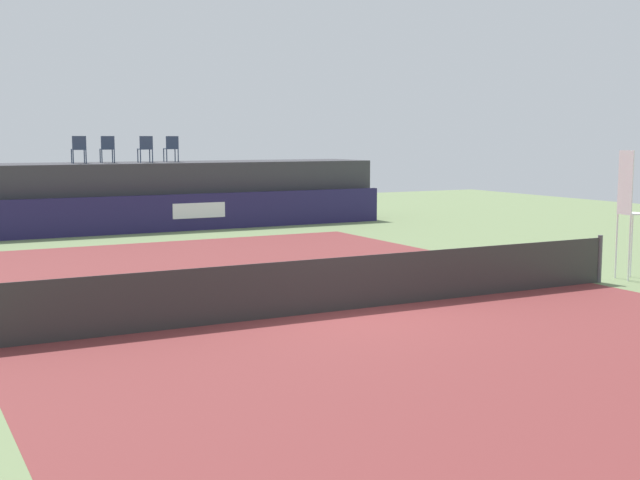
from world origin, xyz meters
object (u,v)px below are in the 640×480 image
Objects in this scene: spectator_chair_center at (145,148)px; net_post_far at (600,259)px; spectator_chair_right at (171,148)px; tennis_ball at (42,290)px; spectator_chair_far_left at (79,148)px; umpire_chair at (628,206)px; spectator_chair_left at (107,148)px.

spectator_chair_center is 0.89× the size of net_post_far.
spectator_chair_right is 16.20m from net_post_far.
tennis_ball is (-6.26, -11.17, -2.66)m from spectator_chair_right.
spectator_chair_far_left and spectator_chair_right have the same top height.
umpire_chair is 2.76× the size of net_post_far.
spectator_chair_left reaches higher than umpire_chair.
spectator_chair_right is at bearing 3.79° from spectator_chair_left.
spectator_chair_left and spectator_chair_right have the same top height.
spectator_chair_far_left is 1.00× the size of spectator_chair_right.
spectator_chair_center is at bearing 63.99° from tennis_ball.
spectator_chair_center is 16.19m from umpire_chair.
tennis_ball is (-4.02, -11.03, -2.66)m from spectator_chair_left.
spectator_chair_left is 2.25m from spectator_chair_right.
umpire_chair is 1.35m from net_post_far.
spectator_chair_left is 17.01m from umpire_chair.
net_post_far is (-0.79, -0.01, -1.09)m from umpire_chair.
spectator_chair_far_left reaches higher than tennis_ball.
spectator_chair_left is 13.06× the size of tennis_ball.
spectator_chair_right reaches higher than net_post_far.
spectator_chair_far_left is at bearing 118.98° from umpire_chair.
tennis_ball is at bearing 159.33° from umpire_chair.
spectator_chair_center is 0.32× the size of umpire_chair.
tennis_ball is at bearing -116.01° from spectator_chair_center.
spectator_chair_right is (2.25, 0.15, 0.00)m from spectator_chair_left.
spectator_chair_right is at bearing 7.65° from spectator_chair_far_left.
spectator_chair_left is at bearing 115.59° from umpire_chair.
umpire_chair is at bearing -64.41° from spectator_chair_left.
spectator_chair_center is at bearing 109.70° from net_post_far.
umpire_chair is at bearing -71.79° from spectator_chair_right.
tennis_ball is at bearing 157.85° from net_post_far.
umpire_chair is 40.59× the size of tennis_ball.
tennis_ball is at bearing -110.02° from spectator_chair_left.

